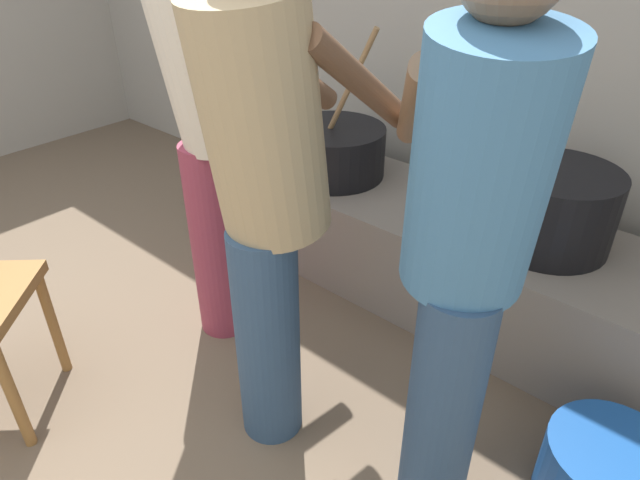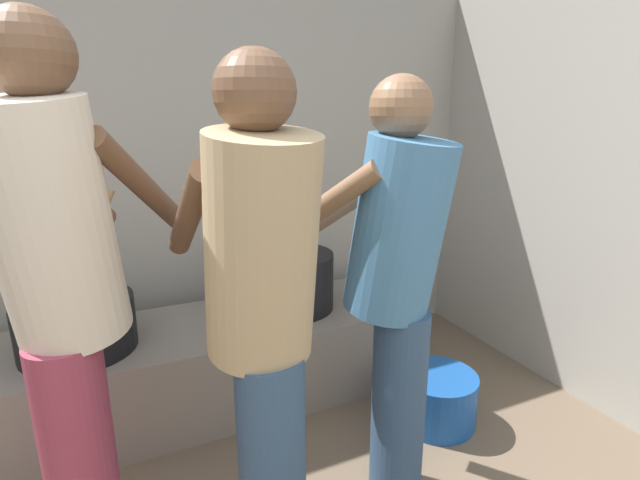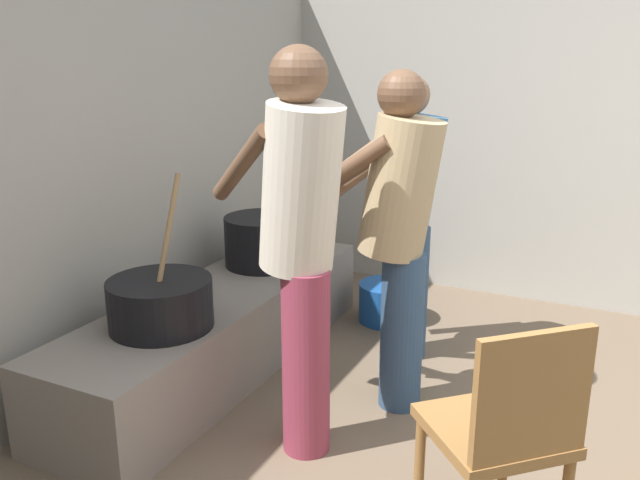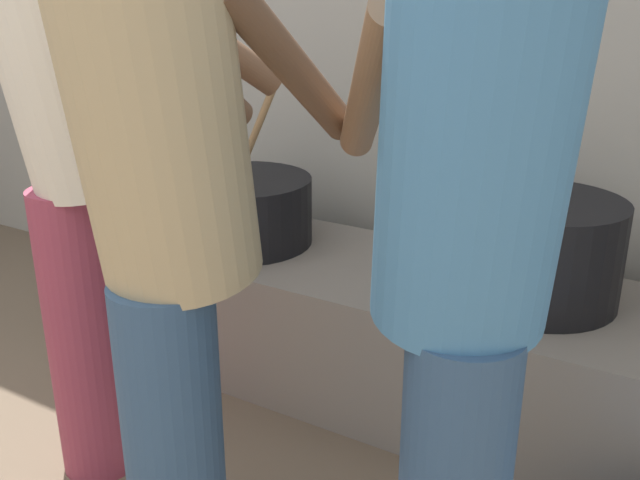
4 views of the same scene
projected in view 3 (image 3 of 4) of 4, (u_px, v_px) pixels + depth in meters
The scene contains 9 objects.
block_enclosure_rear at pixel (37, 187), 2.90m from camera, with size 5.18×0.20×2.11m, color #9E998E.
hearth_ledge at pixel (221, 329), 3.45m from camera, with size 2.19×0.60×0.43m, color slate.
cooking_pot_main at pixel (161, 303), 2.92m from camera, with size 0.47×0.47×0.68m.
cooking_pot_secondary at pixel (263, 241), 3.79m from camera, with size 0.45×0.45×0.29m.
cook_in_cream_shirt at pixel (301, 231), 2.55m from camera, with size 0.63×0.75×1.66m.
cook_in_blue_shirt at pixel (407, 203), 3.41m from camera, with size 0.63×0.71×1.53m.
cook_in_tan_shirt at pixel (398, 224), 2.89m from camera, with size 0.36×0.67×1.57m.
chair_brown_wood at pixel (505, 431), 2.02m from camera, with size 0.57×0.57×0.88m.
bucket_blue_plastic at pixel (388, 302), 4.08m from camera, with size 0.37×0.37×0.24m, color #194C99.
Camera 3 is at (-2.00, 0.20, 1.63)m, focal length 36.30 mm.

